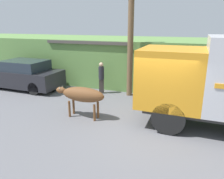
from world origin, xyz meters
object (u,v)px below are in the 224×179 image
object	(u,v)px
brown_cow	(82,95)
utility_pole	(130,41)
parked_suv	(24,75)
pedestrian_on_hill	(101,76)

from	to	relation	value
brown_cow	utility_pole	xyz separation A→B (m)	(0.90, 3.31, 1.81)
parked_suv	utility_pole	world-z (taller)	utility_pole
parked_suv	brown_cow	bearing A→B (deg)	-22.82
brown_cow	utility_pole	bearing A→B (deg)	71.60
brown_cow	pedestrian_on_hill	distance (m)	3.14
parked_suv	utility_pole	size ratio (longest dim) A/B	0.80
brown_cow	parked_suv	bearing A→B (deg)	151.00
pedestrian_on_hill	utility_pole	distance (m)	2.33
brown_cow	parked_suv	xyz separation A→B (m)	(-4.94, 2.39, -0.14)
utility_pole	parked_suv	bearing A→B (deg)	-170.98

